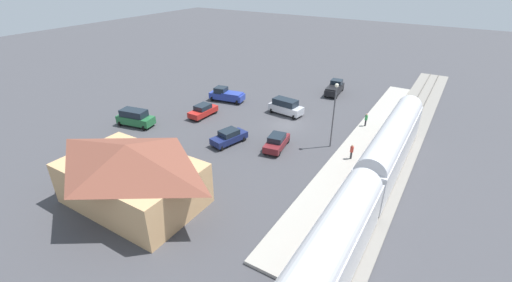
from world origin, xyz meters
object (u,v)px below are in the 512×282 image
Objects in this scene: pickup_blue at (226,95)px; suv_silver at (286,106)px; pickup_black at (335,88)px; pedestrian_on_platform at (352,151)px; light_pole_near_platform at (334,108)px; sedan_red at (203,111)px; sedan_maroon at (277,142)px; pedestrian_waiting_far at (366,119)px; station_building at (131,173)px; suv_green at (135,118)px; sedan_navy at (229,137)px.

suv_silver is at bearing -178.99° from pickup_blue.
pickup_blue and pickup_black have the same top height.
pedestrian_on_platform is at bearing 160.70° from pickup_blue.
pickup_black is at bearing -71.30° from light_pole_near_platform.
suv_silver is 11.39m from light_pole_near_platform.
pickup_blue is 1.24× the size of sedan_red.
pedestrian_waiting_far is at bearing -122.95° from sedan_maroon.
pickup_blue is 0.73× the size of light_pole_near_platform.
station_building is 22.34m from light_pole_near_platform.
suv_green is (18.07, 25.77, 0.12)m from pickup_black.
pickup_black is 19.19m from light_pole_near_platform.
station_building is 26.35m from pickup_blue.
suv_green is (12.90, -11.29, -1.86)m from station_building.
sedan_red is at bearing 2.67° from light_pole_near_platform.
pedestrian_on_platform is 23.68m from pickup_blue.
station_building is 19.87m from sedan_red.
light_pole_near_platform is (-5.12, -3.79, 3.97)m from sedan_maroon.
pickup_black is 1.07× the size of suv_green.
pedestrian_on_platform is 27.84m from suv_green.
pedestrian_on_platform is at bearing 114.70° from pickup_black.
pickup_blue is 14.30m from sedan_navy.
sedan_navy is (-7.88, 4.75, 0.00)m from sedan_red.
suv_silver reaches higher than pedestrian_waiting_far.
sedan_red is 18.90m from light_pole_near_platform.
light_pole_near_platform reaches higher than pedestrian_on_platform.
pickup_blue is (14.12, -9.56, 0.15)m from sedan_maroon.
pickup_black is at bearing -87.59° from sedan_maroon.
sedan_maroon is 17.05m from pickup_blue.
light_pole_near_platform is at bearing -177.33° from sedan_red.
pickup_black is (-2.94, -11.86, -0.12)m from suv_silver.
pedestrian_waiting_far reaches higher than sedan_navy.
suv_green is at bearing 51.50° from sedan_red.
sedan_red is (7.26, -18.38, -2.13)m from station_building.
pedestrian_on_platform is at bearing -167.77° from suv_green.
pedestrian_on_platform reaches higher than sedan_maroon.
light_pole_near_platform reaches higher than sedan_red.
pedestrian_waiting_far is 0.36× the size of sedan_navy.
sedan_navy is (12.62, 12.87, -0.40)m from pedestrian_waiting_far.
suv_silver is 11.68m from sedan_red.
sedan_maroon is 1.04× the size of sedan_red.
pedestrian_waiting_far is at bearing -116.55° from station_building.
suv_green is at bearing -41.19° from station_building.
suv_silver is (-2.23, -25.19, -1.86)m from station_building.
pedestrian_waiting_far is 22.06m from sedan_red.
station_building reaches higher than suv_green.
pickup_black is 22.43m from sedan_red.
sedan_red is (9.49, 6.82, -0.27)m from suv_silver.
sedan_navy is 0.62× the size of light_pole_near_platform.
pedestrian_waiting_far is (1.07, -9.32, 0.00)m from pedestrian_on_platform.
suv_silver is 12.22m from pickup_black.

